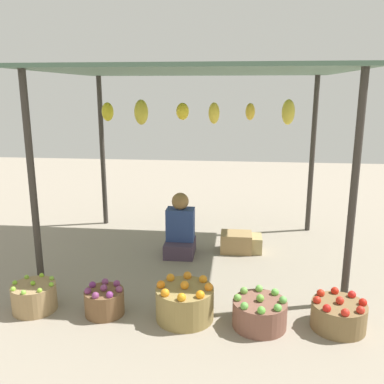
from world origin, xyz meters
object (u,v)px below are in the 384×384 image
at_px(basket_limes, 34,297).
at_px(basket_oranges, 185,302).
at_px(wooden_crate_near_vendor, 236,242).
at_px(wooden_crate_stacked_rear, 245,243).
at_px(basket_red_tomatoes, 339,315).
at_px(basket_green_apples, 260,313).
at_px(basket_purple_onions, 104,301).
at_px(vendor_person, 180,231).

relative_size(basket_limes, basket_oranges, 0.78).
relative_size(wooden_crate_near_vendor, wooden_crate_stacked_rear, 0.95).
bearing_deg(basket_red_tomatoes, basket_oranges, 179.40).
bearing_deg(wooden_crate_near_vendor, wooden_crate_stacked_rear, 11.80).
distance_m(basket_oranges, basket_green_apples, 0.66).
height_order(basket_red_tomatoes, wooden_crate_near_vendor, basket_red_tomatoes).
distance_m(basket_oranges, wooden_crate_stacked_rear, 1.78).
height_order(basket_purple_onions, wooden_crate_stacked_rear, basket_purple_onions).
bearing_deg(basket_purple_onions, wooden_crate_stacked_rear, 52.17).
xyz_separation_m(basket_limes, wooden_crate_stacked_rear, (1.98, 1.69, -0.03)).
height_order(basket_purple_onions, basket_red_tomatoes, basket_red_tomatoes).
xyz_separation_m(basket_red_tomatoes, wooden_crate_near_vendor, (-0.88, 1.68, -0.00)).
xyz_separation_m(vendor_person, wooden_crate_stacked_rear, (0.81, 0.18, -0.20)).
xyz_separation_m(basket_green_apples, wooden_crate_near_vendor, (-0.21, 1.72, -0.00)).
height_order(vendor_person, basket_red_tomatoes, vendor_person).
bearing_deg(basket_purple_onions, basket_red_tomatoes, -0.46).
xyz_separation_m(basket_limes, wooden_crate_near_vendor, (1.86, 1.66, -0.01)).
distance_m(basket_red_tomatoes, wooden_crate_stacked_rear, 1.87).
xyz_separation_m(vendor_person, basket_purple_onions, (-0.50, -1.51, -0.17)).
xyz_separation_m(basket_purple_onions, basket_oranges, (0.74, -0.00, 0.03)).
bearing_deg(wooden_crate_stacked_rear, basket_green_apples, -86.95).
xyz_separation_m(basket_oranges, basket_red_tomatoes, (1.33, -0.01, -0.03)).
distance_m(basket_limes, basket_purple_onions, 0.67).
relative_size(vendor_person, basket_green_apples, 1.67).
relative_size(basket_limes, wooden_crate_near_vendor, 1.04).
xyz_separation_m(basket_red_tomatoes, wooden_crate_stacked_rear, (-0.77, 1.70, -0.02)).
height_order(basket_purple_onions, wooden_crate_near_vendor, basket_purple_onions).
bearing_deg(wooden_crate_near_vendor, basket_red_tomatoes, -62.18).
height_order(basket_oranges, basket_green_apples, basket_oranges).
distance_m(basket_limes, basket_green_apples, 2.07).
height_order(basket_oranges, basket_red_tomatoes, basket_oranges).
bearing_deg(basket_oranges, wooden_crate_near_vendor, 74.87).
relative_size(vendor_person, wooden_crate_near_vendor, 2.01).
distance_m(basket_purple_onions, basket_green_apples, 1.40).
relative_size(basket_purple_onions, wooden_crate_near_vendor, 0.93).
height_order(basket_green_apples, basket_red_tomatoes, basket_green_apples).
bearing_deg(basket_red_tomatoes, basket_green_apples, -176.28).
distance_m(vendor_person, basket_green_apples, 1.82).
bearing_deg(basket_oranges, basket_red_tomatoes, -0.60).
relative_size(basket_oranges, wooden_crate_near_vendor, 1.33).
height_order(basket_green_apples, wooden_crate_stacked_rear, basket_green_apples).
height_order(vendor_person, wooden_crate_stacked_rear, vendor_person).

